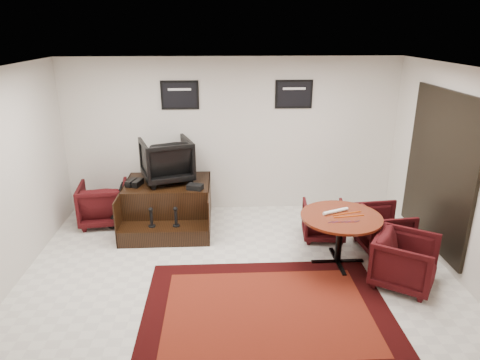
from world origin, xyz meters
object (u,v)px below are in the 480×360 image
meeting_table (341,222)px  table_chair_corner (405,259)px  armchair_side (103,201)px  table_chair_back (324,219)px  shine_podium (168,206)px  table_chair_window (384,226)px  shine_chair (167,158)px

meeting_table → table_chair_corner: bearing=-40.0°
armchair_side → table_chair_back: size_ratio=1.22×
shine_podium → armchair_side: armchair_side is taller
armchair_side → table_chair_window: size_ratio=1.09×
shine_chair → table_chair_window: bearing=142.4°
table_chair_window → shine_podium: bearing=67.2°
shine_podium → meeting_table: same height
shine_podium → table_chair_corner: 3.90m
armchair_side → table_chair_back: armchair_side is taller
table_chair_back → table_chair_corner: size_ratio=0.86×
shine_podium → shine_chair: 0.83m
shine_podium → table_chair_back: shine_podium is taller
armchair_side → meeting_table: 4.06m
table_chair_back → table_chair_corner: bearing=124.9°
table_chair_back → table_chair_corner: table_chair_corner is taller
shine_chair → meeting_table: shine_chair is taller
armchair_side → table_chair_corner: armchair_side is taller
meeting_table → armchair_side: bearing=157.5°
shine_chair → table_chair_corner: 4.06m
shine_chair → armchair_side: 1.36m
shine_podium → shine_chair: size_ratio=1.81×
table_chair_corner → table_chair_window: bearing=28.5°
shine_podium → table_chair_corner: (3.33, -2.04, 0.04)m
meeting_table → table_chair_corner: 0.98m
table_chair_back → table_chair_corner: (0.76, -1.40, 0.05)m
shine_chair → table_chair_back: 2.82m
shine_podium → table_chair_window: size_ratio=2.03×
armchair_side → table_chair_window: 4.69m
shine_podium → table_chair_back: 2.65m
meeting_table → shine_podium: bearing=151.2°
shine_chair → table_chair_window: size_ratio=1.12×
shine_chair → table_chair_corner: shine_chair is taller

